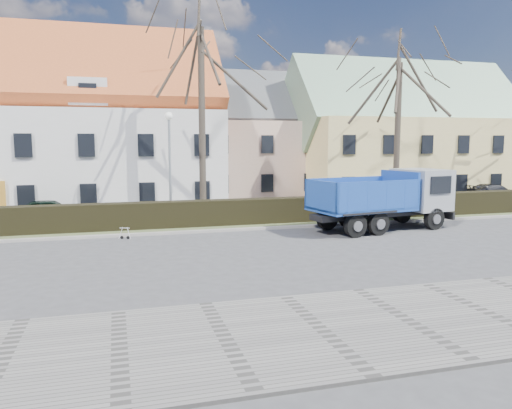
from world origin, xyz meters
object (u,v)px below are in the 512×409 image
object	(u,v)px
cart_frame	(121,233)
dump_truck	(378,199)
parked_car_b	(494,192)
streetlight	(170,169)
parked_car_a	(50,210)

from	to	relation	value
cart_frame	dump_truck	bearing A→B (deg)	-4.75
dump_truck	cart_frame	xyz separation A→B (m)	(-12.15, 1.01, -1.22)
dump_truck	parked_car_b	size ratio (longest dim) A/B	1.76
streetlight	cart_frame	bearing A→B (deg)	-130.27
streetlight	cart_frame	distance (m)	4.74
streetlight	dump_truck	bearing A→B (deg)	-22.70
streetlight	parked_car_b	distance (m)	24.40
parked_car_a	cart_frame	bearing A→B (deg)	-147.61
dump_truck	streetlight	bearing A→B (deg)	147.45
cart_frame	parked_car_a	world-z (taller)	parked_car_a
streetlight	parked_car_a	distance (m)	7.23
cart_frame	parked_car_a	xyz separation A→B (m)	(-3.61, 6.03, 0.33)
streetlight	parked_car_b	bearing A→B (deg)	10.55
parked_car_a	parked_car_b	world-z (taller)	parked_car_b
parked_car_b	cart_frame	bearing A→B (deg)	106.71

